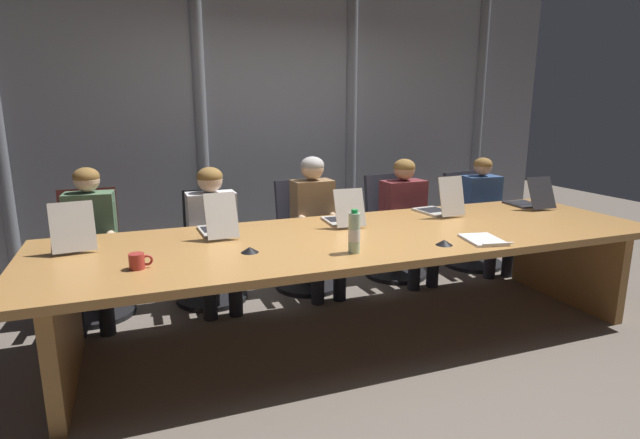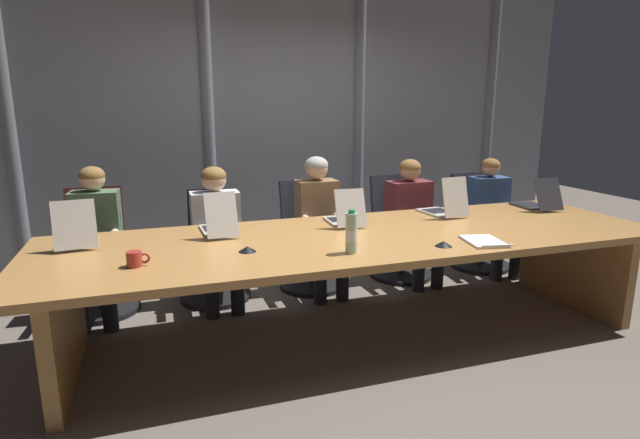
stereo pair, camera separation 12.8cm
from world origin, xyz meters
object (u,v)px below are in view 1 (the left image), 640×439
at_px(laptop_right_mid, 440,207).
at_px(office_chair_right_mid, 393,238).
at_px(office_chair_right_end, 471,231).
at_px(conference_mic_middle, 250,250).
at_px(office_chair_left_end, 93,269).
at_px(person_right_mid, 408,211).
at_px(conference_mic_left_side, 444,242).
at_px(person_right_end, 485,208).
at_px(office_chair_left_mid, 210,259).
at_px(coffee_mug_near, 138,261).
at_px(laptop_center, 343,217).
at_px(laptop_right_end, 529,201).
at_px(person_left_end, 90,237).
at_px(spiral_notepad, 483,240).
at_px(person_left_mid, 214,227).
at_px(office_chair_center, 306,247).
at_px(water_bottle_primary, 354,233).
at_px(laptop_left_end, 74,238).
at_px(laptop_left_mid, 217,226).
at_px(person_center, 316,216).

relative_size(laptop_right_mid, office_chair_right_mid, 0.44).
xyz_separation_m(office_chair_right_end, conference_mic_middle, (-2.60, -1.26, 0.41)).
height_order(office_chair_left_end, office_chair_right_end, office_chair_left_end).
xyz_separation_m(office_chair_left_end, person_right_mid, (2.74, -0.16, 0.29)).
bearing_deg(conference_mic_left_side, person_right_end, 43.86).
bearing_deg(conference_mic_middle, office_chair_left_mid, 93.10).
bearing_deg(coffee_mug_near, person_right_end, 19.76).
xyz_separation_m(office_chair_left_end, office_chair_right_end, (3.59, -0.00, -0.01)).
bearing_deg(laptop_center, office_chair_right_end, -64.07).
height_order(laptop_right_end, office_chair_right_end, laptop_right_end).
distance_m(person_left_end, spiral_notepad, 2.84).
xyz_separation_m(laptop_center, coffee_mug_near, (-1.48, -0.58, -0.01)).
bearing_deg(person_left_end, spiral_notepad, 65.39).
distance_m(person_left_mid, person_right_end, 2.68).
bearing_deg(conference_mic_left_side, person_right_mid, 68.49).
relative_size(person_left_end, person_right_mid, 1.03).
bearing_deg(office_chair_center, water_bottle_primary, -12.02).
bearing_deg(spiral_notepad, laptop_center, 141.37).
bearing_deg(person_right_end, office_chair_center, -90.50).
relative_size(laptop_left_end, spiral_notepad, 1.29).
height_order(office_chair_left_mid, office_chair_center, office_chair_center).
relative_size(laptop_right_end, conference_mic_middle, 3.90).
bearing_deg(office_chair_center, laptop_right_mid, 47.26).
relative_size(laptop_left_mid, laptop_right_mid, 1.05).
bearing_deg(spiral_notepad, person_right_mid, 90.64).
xyz_separation_m(person_left_end, coffee_mug_near, (0.32, -1.18, 0.13)).
bearing_deg(person_right_mid, office_chair_right_mid, -164.18).
bearing_deg(laptop_center, office_chair_left_end, 69.88).
bearing_deg(coffee_mug_near, office_chair_left_end, 104.27).
bearing_deg(laptop_right_mid, office_chair_center, 46.07).
relative_size(person_center, conference_mic_middle, 10.85).
distance_m(person_left_end, conference_mic_middle, 1.46).
height_order(laptop_left_mid, person_center, person_center).
height_order(office_chair_left_end, person_right_mid, person_right_mid).
bearing_deg(laptop_left_end, water_bottle_primary, -121.35).
xyz_separation_m(office_chair_center, person_right_end, (1.84, -0.17, 0.27)).
distance_m(person_center, conference_mic_left_side, 1.43).
bearing_deg(office_chair_left_end, laptop_left_end, -2.28).
height_order(person_left_end, conference_mic_middle, person_left_end).
distance_m(office_chair_center, conference_mic_left_side, 1.64).
distance_m(laptop_right_mid, office_chair_center, 1.26).
relative_size(office_chair_center, spiral_notepad, 2.82).
height_order(laptop_center, person_right_end, person_right_end).
bearing_deg(laptop_center, water_bottle_primary, 164.35).
bearing_deg(person_right_end, person_left_end, -85.36).
bearing_deg(office_chair_right_end, laptop_right_mid, -60.75).
height_order(laptop_right_mid, office_chair_center, laptop_right_mid).
bearing_deg(water_bottle_primary, conference_mic_left_side, -4.84).
bearing_deg(conference_mic_left_side, person_left_end, 147.72).
bearing_deg(office_chair_left_end, person_left_end, 7.23).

